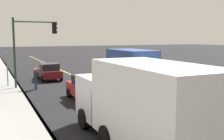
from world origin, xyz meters
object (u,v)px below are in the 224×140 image
Objects in this scene: truck_blue at (136,67)px; street_sign_post at (7,66)px; pedestrian_with_backpack at (36,77)px; traffic_light_mast at (32,41)px; car_red at (87,88)px; car_maroon at (49,72)px; truck_white at (141,104)px.

street_sign_post is (4.12, 9.41, 0.18)m from truck_blue.
truck_blue is 4.05× the size of pedestrian_with_backpack.
traffic_light_mast is 1.81× the size of street_sign_post.
car_red is 0.57× the size of truck_blue.
street_sign_post is (1.09, 1.80, -1.97)m from traffic_light_mast.
car_maroon is at bearing -23.74° from pedestrian_with_backpack.
car_red is 9.34m from car_maroon.
traffic_light_mast reaches higher than truck_blue.
street_sign_post reaches higher than pedestrian_with_backpack.
traffic_light_mast reaches higher than car_red.
traffic_light_mast reaches higher than street_sign_post.
car_maroon is 4.72m from street_sign_post.
truck_blue is 10.28m from street_sign_post.
truck_blue is at bearing -140.21° from car_maroon.
pedestrian_with_backpack is at bearing -132.69° from street_sign_post.
car_maroon is 5.13m from traffic_light_mast.
car_maroon is 0.70× the size of traffic_light_mast.
car_maroon is at bearing 2.82° from car_red.
car_red is 1.01× the size of car_maroon.
car_red is 6.85m from traffic_light_mast.
car_maroon is at bearing -1.14° from truck_white.
traffic_light_mast reaches higher than car_maroon.
truck_white is (-17.20, 0.34, 0.91)m from car_maroon.
truck_blue is 12.06m from truck_white.
traffic_light_mast is (0.68, 0.12, 2.75)m from pedestrian_with_backpack.
truck_blue is at bearing -111.76° from traffic_light_mast.
pedestrian_with_backpack is at bearing 156.26° from car_maroon.
street_sign_post is (14.62, 3.49, 0.09)m from truck_white.
truck_white is 13.80m from traffic_light_mast.
traffic_light_mast is 2.88m from street_sign_post.
street_sign_post is (-2.58, 3.83, 1.00)m from car_maroon.
street_sign_post reaches higher than truck_blue.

